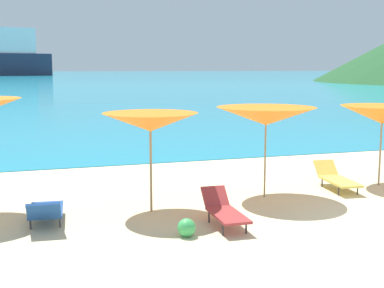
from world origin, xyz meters
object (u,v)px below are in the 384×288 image
(lounge_chair_5, at_px, (46,211))
(beach_ball, at_px, (187,228))
(umbrella_4, at_px, (382,115))
(umbrella_3, at_px, (266,116))
(umbrella_2, at_px, (150,122))
(lounge_chair_0, at_px, (336,178))
(lounge_chair_3, at_px, (224,210))

(lounge_chair_5, distance_m, beach_ball, 2.80)
(umbrella_4, distance_m, lounge_chair_5, 8.46)
(umbrella_3, relative_size, beach_ball, 7.59)
(umbrella_2, bearing_deg, umbrella_4, 5.78)
(lounge_chair_5, bearing_deg, umbrella_3, -167.75)
(umbrella_2, bearing_deg, umbrella_3, 7.73)
(umbrella_3, bearing_deg, beach_ball, -140.02)
(lounge_chair_0, bearing_deg, lounge_chair_5, -165.93)
(umbrella_3, xyz_separation_m, beach_ball, (-2.57, -2.15, -1.72))
(umbrella_2, height_order, lounge_chair_3, umbrella_2)
(lounge_chair_0, height_order, lounge_chair_5, lounge_chair_5)
(umbrella_3, distance_m, umbrella_4, 3.36)
(umbrella_3, relative_size, umbrella_4, 1.19)
(beach_ball, bearing_deg, umbrella_4, 22.03)
(umbrella_2, relative_size, lounge_chair_0, 1.25)
(lounge_chair_0, xyz_separation_m, lounge_chair_3, (-3.73, -1.93, 0.02))
(lounge_chair_5, bearing_deg, lounge_chair_3, 166.23)
(lounge_chair_0, bearing_deg, beach_ball, -145.88)
(umbrella_3, distance_m, lounge_chair_3, 2.89)
(beach_ball, bearing_deg, umbrella_3, 39.98)
(umbrella_2, bearing_deg, lounge_chair_0, 6.74)
(umbrella_4, bearing_deg, umbrella_2, -174.22)
(lounge_chair_0, xyz_separation_m, lounge_chair_5, (-6.97, -0.84, -0.00))
(umbrella_2, relative_size, lounge_chair_3, 1.40)
(lounge_chair_3, height_order, lounge_chair_5, lounge_chair_3)
(lounge_chair_0, xyz_separation_m, beach_ball, (-4.61, -2.34, -0.12))
(lounge_chair_3, bearing_deg, beach_ball, -152.75)
(umbrella_2, relative_size, umbrella_4, 1.02)
(umbrella_4, height_order, lounge_chair_3, umbrella_4)
(lounge_chair_0, relative_size, lounge_chair_5, 1.08)
(lounge_chair_3, relative_size, lounge_chair_5, 0.96)
(umbrella_2, xyz_separation_m, lounge_chair_0, (4.83, 0.57, -1.60))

